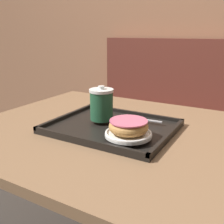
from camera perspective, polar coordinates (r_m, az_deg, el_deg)
wall_behind at (r=1.92m, az=17.41°, el=21.05°), size 8.00×0.05×2.40m
booth_bench at (r=1.79m, az=22.21°, el=-8.18°), size 1.76×0.44×1.00m
cafe_table at (r=1.01m, az=-0.58°, el=-12.00°), size 0.99×0.85×0.71m
serving_tray at (r=0.93m, az=-0.00°, el=-3.34°), size 0.42×0.34×0.02m
coffee_cup_front at (r=0.94m, az=-2.29°, el=1.71°), size 0.09×0.09×0.12m
plate_with_chocolate_donut at (r=0.81m, az=3.58°, el=-4.77°), size 0.15×0.15×0.01m
donut_chocolate_glazed at (r=0.80m, az=3.62°, el=-3.05°), size 0.12×0.12×0.04m
spoon at (r=0.97m, az=4.52°, el=-1.12°), size 0.15×0.02×0.01m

